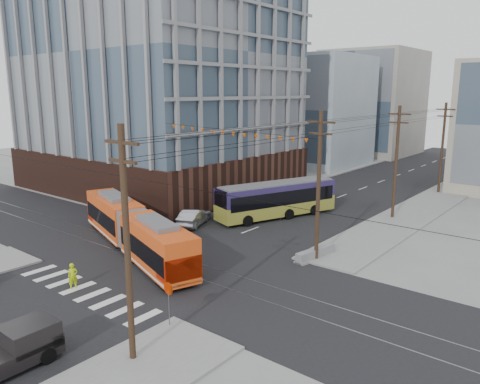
# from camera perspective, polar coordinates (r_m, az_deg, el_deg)

# --- Properties ---
(ground) EXTENTS (160.00, 160.00, 0.00)m
(ground) POSITION_cam_1_polar(r_m,az_deg,el_deg) (33.12, -13.95, -10.02)
(ground) COLOR slate
(office_building) EXTENTS (30.00, 25.00, 28.60)m
(office_building) POSITION_cam_1_polar(r_m,az_deg,el_deg) (62.36, -10.06, 13.84)
(office_building) COLOR #381E16
(office_building) RESTS_ON ground
(bg_bldg_nw_near) EXTENTS (18.00, 16.00, 18.00)m
(bg_bldg_nw_near) POSITION_cam_1_polar(r_m,az_deg,el_deg) (81.76, 8.21, 9.75)
(bg_bldg_nw_near) COLOR #8C99A5
(bg_bldg_nw_near) RESTS_ON ground
(bg_bldg_nw_far) EXTENTS (16.00, 18.00, 20.00)m
(bg_bldg_nw_far) POSITION_cam_1_polar(r_m,az_deg,el_deg) (98.22, 15.85, 10.40)
(bg_bldg_nw_far) COLOR gray
(bg_bldg_nw_far) RESTS_ON ground
(utility_pole_near) EXTENTS (0.30, 0.30, 11.00)m
(utility_pole_near) POSITION_cam_1_polar(r_m,az_deg,el_deg) (21.45, -13.59, -6.70)
(utility_pole_near) COLOR black
(utility_pole_near) RESTS_ON ground
(utility_pole_far) EXTENTS (0.30, 0.30, 11.00)m
(utility_pole_far) POSITION_cam_1_polar(r_m,az_deg,el_deg) (76.28, 26.51, 5.80)
(utility_pole_far) COLOR black
(utility_pole_far) RESTS_ON ground
(streetcar) EXTENTS (18.14, 8.49, 3.53)m
(streetcar) POSITION_cam_1_polar(r_m,az_deg,el_deg) (37.49, -12.81, -4.47)
(streetcar) COLOR #E04C16
(streetcar) RESTS_ON ground
(city_bus) EXTENTS (7.01, 12.87, 3.60)m
(city_bus) POSITION_cam_1_polar(r_m,az_deg,el_deg) (46.51, 4.50, -0.91)
(city_bus) COLOR #281E4A
(city_bus) RESTS_ON ground
(parked_car_silver) EXTENTS (3.38, 5.07, 1.58)m
(parked_car_silver) POSITION_cam_1_polar(r_m,az_deg,el_deg) (44.06, -5.64, -3.03)
(parked_car_silver) COLOR gray
(parked_car_silver) RESTS_ON ground
(parked_car_white) EXTENTS (2.95, 5.06, 1.38)m
(parked_car_white) POSITION_cam_1_polar(r_m,az_deg,el_deg) (48.52, -0.43, -1.67)
(parked_car_white) COLOR silver
(parked_car_white) RESTS_ON ground
(parked_car_grey) EXTENTS (3.72, 5.64, 1.44)m
(parked_car_grey) POSITION_cam_1_polar(r_m,az_deg,el_deg) (54.08, 3.88, -0.21)
(parked_car_grey) COLOR #5A5B63
(parked_car_grey) RESTS_ON ground
(pedestrian) EXTENTS (0.60, 0.72, 1.67)m
(pedestrian) POSITION_cam_1_polar(r_m,az_deg,el_deg) (31.94, -19.70, -9.63)
(pedestrian) COLOR #B7E10B
(pedestrian) RESTS_ON ground
(stop_sign) EXTENTS (0.77, 0.77, 2.39)m
(stop_sign) POSITION_cam_1_polar(r_m,az_deg,el_deg) (25.69, -8.66, -13.62)
(stop_sign) COLOR #A32000
(stop_sign) RESTS_ON ground
(jersey_barrier) EXTENTS (1.52, 4.00, 0.78)m
(jersey_barrier) POSITION_cam_1_polar(r_m,az_deg,el_deg) (35.81, 9.19, -7.42)
(jersey_barrier) COLOR gray
(jersey_barrier) RESTS_ON ground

